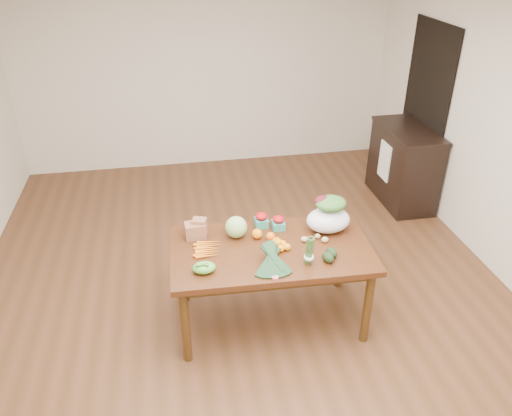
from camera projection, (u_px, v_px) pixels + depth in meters
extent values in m
plane|color=brown|center=(242.00, 289.00, 4.74)|extent=(6.00, 6.00, 0.00)
cube|color=silver|center=(205.00, 68.00, 6.63)|extent=(5.00, 0.02, 2.70)
cube|color=#492511|center=(271.00, 285.00, 4.21)|extent=(1.64, 0.95, 0.75)
cube|color=black|center=(424.00, 113.00, 5.98)|extent=(0.02, 1.00, 2.10)
cube|color=black|center=(404.00, 165.00, 6.06)|extent=(0.52, 1.02, 0.94)
cube|color=white|center=(384.00, 161.00, 5.97)|extent=(0.02, 0.28, 0.45)
sphere|color=#B1DC7F|center=(236.00, 227.00, 4.12)|extent=(0.18, 0.18, 0.18)
sphere|color=orange|center=(257.00, 234.00, 4.12)|extent=(0.09, 0.09, 0.09)
sphere|color=orange|center=(271.00, 236.00, 4.10)|extent=(0.07, 0.07, 0.07)
sphere|color=orange|center=(276.00, 241.00, 4.04)|extent=(0.07, 0.07, 0.07)
ellipsoid|color=#5EA237|center=(204.00, 268.00, 3.72)|extent=(0.18, 0.13, 0.08)
ellipsoid|color=#D1B679|center=(307.00, 240.00, 4.08)|extent=(0.05, 0.05, 0.05)
ellipsoid|color=#D2B579|center=(310.00, 248.00, 3.98)|extent=(0.06, 0.05, 0.05)
ellipsoid|color=tan|center=(318.00, 236.00, 4.13)|extent=(0.05, 0.04, 0.04)
ellipsoid|color=tan|center=(304.00, 239.00, 4.09)|extent=(0.05, 0.05, 0.05)
ellipsoid|color=#DEC780|center=(325.00, 240.00, 4.08)|extent=(0.06, 0.05, 0.05)
ellipsoid|color=black|center=(328.00, 257.00, 3.84)|extent=(0.11, 0.13, 0.08)
ellipsoid|color=black|center=(332.00, 253.00, 3.90)|extent=(0.10, 0.13, 0.07)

